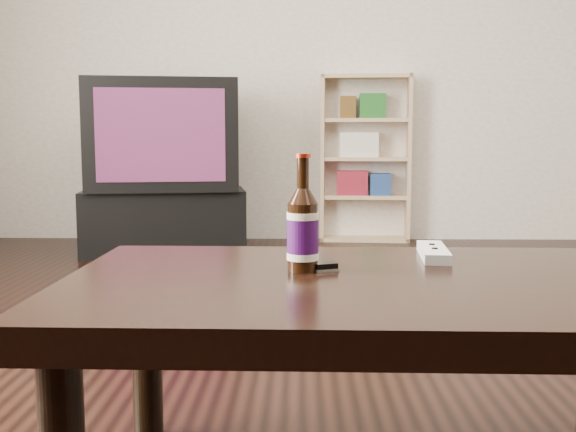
{
  "coord_description": "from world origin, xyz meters",
  "views": [
    {
      "loc": [
        -0.2,
        -1.82,
        0.74
      ],
      "look_at": [
        -0.23,
        -0.47,
        0.58
      ],
      "focal_mm": 42.0,
      "sensor_mm": 36.0,
      "label": 1
    }
  ],
  "objects_px": {
    "tv_stand": "(165,221)",
    "coffee_table": "(383,308)",
    "bookshelf": "(364,155)",
    "beer_bottle": "(303,230)",
    "remote": "(433,252)",
    "tv": "(163,135)",
    "phone": "(319,264)"
  },
  "relations": [
    {
      "from": "phone",
      "to": "coffee_table",
      "type": "bearing_deg",
      "value": -57.93
    },
    {
      "from": "bookshelf",
      "to": "phone",
      "type": "relative_size",
      "value": 10.82
    },
    {
      "from": "tv",
      "to": "phone",
      "type": "height_order",
      "value": "tv"
    },
    {
      "from": "bookshelf",
      "to": "coffee_table",
      "type": "height_order",
      "value": "bookshelf"
    },
    {
      "from": "bookshelf",
      "to": "remote",
      "type": "relative_size",
      "value": 5.53
    },
    {
      "from": "bookshelf",
      "to": "phone",
      "type": "bearing_deg",
      "value": -92.91
    },
    {
      "from": "tv",
      "to": "bookshelf",
      "type": "bearing_deg",
      "value": 14.5
    },
    {
      "from": "tv",
      "to": "beer_bottle",
      "type": "relative_size",
      "value": 4.16
    },
    {
      "from": "coffee_table",
      "to": "remote",
      "type": "xyz_separation_m",
      "value": [
        0.14,
        0.22,
        0.07
      ]
    },
    {
      "from": "bookshelf",
      "to": "beer_bottle",
      "type": "bearing_deg",
      "value": -93.42
    },
    {
      "from": "tv",
      "to": "remote",
      "type": "relative_size",
      "value": 4.72
    },
    {
      "from": "tv",
      "to": "tv_stand",
      "type": "bearing_deg",
      "value": 90.0
    },
    {
      "from": "tv_stand",
      "to": "tv",
      "type": "relative_size",
      "value": 1.01
    },
    {
      "from": "bookshelf",
      "to": "coffee_table",
      "type": "relative_size",
      "value": 0.93
    },
    {
      "from": "tv_stand",
      "to": "remote",
      "type": "distance_m",
      "value": 2.98
    },
    {
      "from": "tv_stand",
      "to": "beer_bottle",
      "type": "height_order",
      "value": "beer_bottle"
    },
    {
      "from": "tv_stand",
      "to": "remote",
      "type": "relative_size",
      "value": 4.78
    },
    {
      "from": "coffee_table",
      "to": "tv",
      "type": "bearing_deg",
      "value": 109.32
    },
    {
      "from": "tv_stand",
      "to": "tv",
      "type": "xyz_separation_m",
      "value": [
        0.0,
        -0.0,
        0.54
      ]
    },
    {
      "from": "tv_stand",
      "to": "coffee_table",
      "type": "height_order",
      "value": "coffee_table"
    },
    {
      "from": "bookshelf",
      "to": "coffee_table",
      "type": "xyz_separation_m",
      "value": [
        -0.28,
        -3.52,
        -0.2
      ]
    },
    {
      "from": "bookshelf",
      "to": "beer_bottle",
      "type": "relative_size",
      "value": 4.87
    },
    {
      "from": "tv_stand",
      "to": "coffee_table",
      "type": "xyz_separation_m",
      "value": [
        1.03,
        -2.95,
        0.2
      ]
    },
    {
      "from": "beer_bottle",
      "to": "remote",
      "type": "xyz_separation_m",
      "value": [
        0.3,
        0.16,
        -0.07
      ]
    },
    {
      "from": "bookshelf",
      "to": "remote",
      "type": "xyz_separation_m",
      "value": [
        -0.14,
        -3.3,
        -0.13
      ]
    },
    {
      "from": "bookshelf",
      "to": "tv",
      "type": "bearing_deg",
      "value": -152.44
    },
    {
      "from": "coffee_table",
      "to": "beer_bottle",
      "type": "height_order",
      "value": "beer_bottle"
    },
    {
      "from": "tv_stand",
      "to": "phone",
      "type": "height_order",
      "value": "phone"
    },
    {
      "from": "remote",
      "to": "coffee_table",
      "type": "bearing_deg",
      "value": -117.56
    },
    {
      "from": "tv",
      "to": "coffee_table",
      "type": "height_order",
      "value": "tv"
    },
    {
      "from": "tv",
      "to": "remote",
      "type": "xyz_separation_m",
      "value": [
        1.17,
        -2.72,
        -0.27
      ]
    },
    {
      "from": "beer_bottle",
      "to": "coffee_table",
      "type": "bearing_deg",
      "value": -21.47
    }
  ]
}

